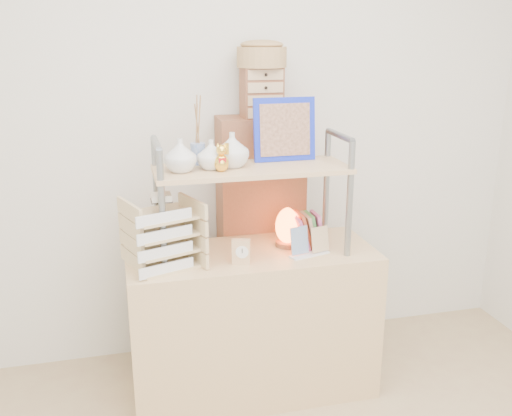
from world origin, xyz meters
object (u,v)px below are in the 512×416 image
at_px(letter_tray, 163,238).
at_px(salt_lamp, 287,227).
at_px(desk, 252,322).
at_px(cabinet, 260,239).

distance_m(letter_tray, salt_lamp, 0.62).
bearing_deg(letter_tray, salt_lamp, 9.88).
xyz_separation_m(desk, cabinet, (0.14, 0.37, 0.30)).
distance_m(desk, salt_lamp, 0.51).
relative_size(desk, salt_lamp, 6.06).
xyz_separation_m(cabinet, salt_lamp, (0.05, -0.33, 0.18)).
height_order(desk, letter_tray, letter_tray).
height_order(cabinet, letter_tray, cabinet).
relative_size(desk, cabinet, 0.89).
bearing_deg(cabinet, salt_lamp, -80.04).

